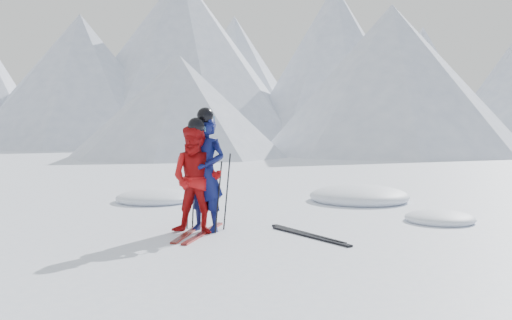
% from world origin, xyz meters
% --- Properties ---
extents(ground, '(160.00, 160.00, 0.00)m').
position_xyz_m(ground, '(0.00, 0.00, 0.00)').
color(ground, white).
rests_on(ground, ground).
extents(skier_blue, '(0.70, 0.49, 1.84)m').
position_xyz_m(skier_blue, '(-2.42, -0.18, 0.92)').
color(skier_blue, '#0C1249').
rests_on(skier_blue, ground).
extents(skier_red, '(0.93, 0.79, 1.68)m').
position_xyz_m(skier_red, '(-2.46, -0.38, 0.84)').
color(skier_red, '#AA0D0E').
rests_on(skier_red, ground).
extents(pole_blue_left, '(0.12, 0.09, 1.22)m').
position_xyz_m(pole_blue_left, '(-2.72, -0.03, 0.61)').
color(pole_blue_left, black).
rests_on(pole_blue_left, ground).
extents(pole_blue_right, '(0.12, 0.07, 1.22)m').
position_xyz_m(pole_blue_right, '(-2.17, 0.07, 0.61)').
color(pole_blue_right, black).
rests_on(pole_blue_right, ground).
extents(pole_red_left, '(0.11, 0.09, 1.12)m').
position_xyz_m(pole_red_left, '(-2.76, -0.13, 0.56)').
color(pole_red_left, black).
rests_on(pole_red_left, ground).
extents(pole_red_right, '(0.11, 0.08, 1.12)m').
position_xyz_m(pole_red_right, '(-2.16, -0.23, 0.56)').
color(pole_red_right, black).
rests_on(pole_red_right, ground).
extents(ski_worn_left, '(0.50, 1.67, 0.03)m').
position_xyz_m(ski_worn_left, '(-2.58, -0.38, 0.01)').
color(ski_worn_left, black).
rests_on(ski_worn_left, ground).
extents(ski_worn_right, '(0.39, 1.69, 0.03)m').
position_xyz_m(ski_worn_right, '(-2.34, -0.38, 0.01)').
color(ski_worn_right, black).
rests_on(ski_worn_right, ground).
extents(ski_loose_a, '(1.47, 1.00, 0.03)m').
position_xyz_m(ski_loose_a, '(-0.87, 0.18, 0.01)').
color(ski_loose_a, black).
rests_on(ski_loose_a, ground).
extents(ski_loose_b, '(1.50, 0.95, 0.03)m').
position_xyz_m(ski_loose_b, '(-0.77, 0.03, 0.01)').
color(ski_loose_b, black).
rests_on(ski_loose_b, ground).
extents(snow_lumps, '(9.88, 6.38, 0.48)m').
position_xyz_m(snow_lumps, '(-1.59, 3.19, 0.00)').
color(snow_lumps, white).
rests_on(snow_lumps, ground).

